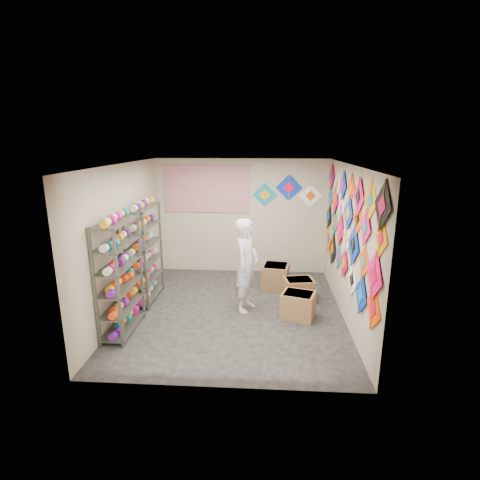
# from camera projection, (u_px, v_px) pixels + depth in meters

# --- Properties ---
(ground) EXTENTS (4.50, 4.50, 0.00)m
(ground) POSITION_uv_depth(u_px,v_px,m) (234.00, 311.00, 7.01)
(ground) COLOR black
(room_walls) EXTENTS (4.50, 4.50, 4.50)m
(room_walls) POSITION_uv_depth(u_px,v_px,m) (233.00, 225.00, 6.59)
(room_walls) COLOR tan
(room_walls) RESTS_ON ground
(shelf_rack_front) EXTENTS (0.40, 1.10, 1.90)m
(shelf_rack_front) POSITION_uv_depth(u_px,v_px,m) (120.00, 277.00, 6.06)
(shelf_rack_front) COLOR #4C5147
(shelf_rack_front) RESTS_ON ground
(shelf_rack_back) EXTENTS (0.40, 1.10, 1.90)m
(shelf_rack_back) POSITION_uv_depth(u_px,v_px,m) (145.00, 254.00, 7.31)
(shelf_rack_back) COLOR #4C5147
(shelf_rack_back) RESTS_ON ground
(string_spools) EXTENTS (0.12, 2.36, 0.12)m
(string_spools) POSITION_uv_depth(u_px,v_px,m) (133.00, 259.00, 6.66)
(string_spools) COLOR #FF12A6
(string_spools) RESTS_ON ground
(kite_wall_display) EXTENTS (0.06, 4.28, 2.09)m
(kite_wall_display) POSITION_uv_depth(u_px,v_px,m) (348.00, 228.00, 6.43)
(kite_wall_display) COLOR #FF4800
(kite_wall_display) RESTS_ON room_walls
(back_wall_kites) EXTENTS (1.60, 0.02, 0.76)m
(back_wall_kites) POSITION_uv_depth(u_px,v_px,m) (287.00, 192.00, 8.60)
(back_wall_kites) COLOR #0C778D
(back_wall_kites) RESTS_ON room_walls
(poster) EXTENTS (2.00, 0.01, 1.10)m
(poster) POSITION_uv_depth(u_px,v_px,m) (207.00, 189.00, 8.70)
(poster) COLOR #70489C
(poster) RESTS_ON room_walls
(shopkeeper) EXTENTS (0.90, 0.82, 1.75)m
(shopkeeper) POSITION_uv_depth(u_px,v_px,m) (247.00, 265.00, 6.87)
(shopkeeper) COLOR beige
(shopkeeper) RESTS_ON ground
(carton_a) EXTENTS (0.68, 0.61, 0.47)m
(carton_a) POSITION_uv_depth(u_px,v_px,m) (298.00, 305.00, 6.71)
(carton_a) COLOR brown
(carton_a) RESTS_ON ground
(carton_b) EXTENTS (0.63, 0.54, 0.46)m
(carton_b) POSITION_uv_depth(u_px,v_px,m) (299.00, 290.00, 7.41)
(carton_b) COLOR brown
(carton_b) RESTS_ON ground
(carton_c) EXTENTS (0.63, 0.67, 0.52)m
(carton_c) POSITION_uv_depth(u_px,v_px,m) (275.00, 276.00, 8.05)
(carton_c) COLOR brown
(carton_c) RESTS_ON ground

